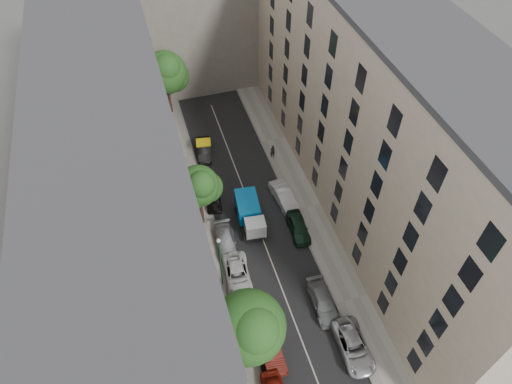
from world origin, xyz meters
name	(u,v)px	position (x,y,z in m)	size (l,w,h in m)	color
ground	(255,220)	(0.00, 0.00, 0.00)	(120.00, 120.00, 0.00)	#4C4C49
road_surface	(255,220)	(0.00, 0.00, 0.01)	(8.00, 44.00, 0.02)	black
sidewalk_left	(202,232)	(-5.50, 0.00, 0.07)	(3.00, 44.00, 0.15)	gray
sidewalk_right	(306,208)	(5.50, 0.00, 0.07)	(3.00, 44.00, 0.15)	gray
building_left	(123,173)	(-11.00, 0.00, 10.00)	(8.00, 44.00, 20.00)	#4E4B49
building_right	(373,122)	(11.00, 0.00, 10.00)	(8.00, 44.00, 20.00)	beige
building_endcap	(191,9)	(0.00, 28.00, 9.00)	(18.00, 12.00, 18.00)	gray
tarp_truck	(250,213)	(-0.60, -0.02, 1.33)	(2.57, 5.41, 2.41)	black
car_left_1	(270,348)	(-2.83, -13.40, 0.75)	(1.58, 4.54, 1.50)	#4A140E
car_left_2	(237,275)	(-3.50, -6.04, 0.67)	(2.23, 4.84, 1.34)	silver
car_left_3	(226,242)	(-3.60, -2.20, 0.66)	(1.84, 4.52, 1.31)	#BCBCC1
car_left_4	(213,198)	(-3.46, 3.59, 0.65)	(1.55, 3.84, 1.31)	black
car_left_5	(204,150)	(-2.80, 11.00, 0.69)	(1.46, 4.20, 1.38)	black
car_right_0	(353,346)	(3.60, -15.15, 0.70)	(2.32, 5.04, 1.40)	#B0B1B5
car_right_1	(323,302)	(2.80, -10.80, 0.67)	(1.87, 4.61, 1.34)	slate
car_right_2	(298,227)	(3.60, -2.60, 0.72)	(1.70, 4.22, 1.44)	black
car_right_3	(284,196)	(3.56, 1.60, 0.75)	(1.59, 4.55, 1.50)	silver
tree_near	(250,329)	(-4.50, -13.76, 5.93)	(5.58, 5.35, 8.76)	#382619
tree_mid	(200,188)	(-5.02, 1.09, 5.26)	(4.46, 4.05, 7.50)	#382619
tree_far	(166,74)	(-5.02, 19.62, 5.69)	(5.34, 5.08, 8.38)	#382619
lamp_post	(220,258)	(-4.92, -6.23, 4.21)	(0.36, 0.36, 6.62)	#195932
pedestrian	(273,151)	(4.50, 8.26, 0.97)	(0.59, 0.39, 1.63)	black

